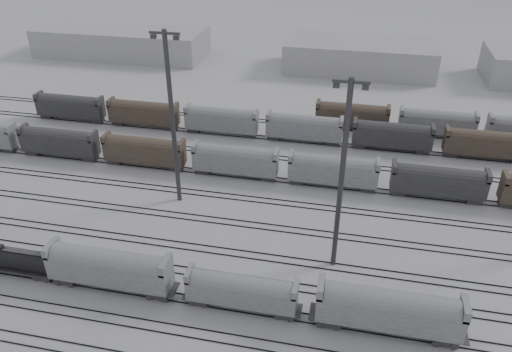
% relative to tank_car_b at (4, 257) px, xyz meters
% --- Properties ---
extents(ground, '(900.00, 900.00, 0.00)m').
position_rel_tank_car_b_xyz_m(ground, '(32.60, -1.00, -2.33)').
color(ground, '#AFB0B4').
rests_on(ground, ground).
extents(tracks, '(220.00, 71.50, 0.16)m').
position_rel_tank_car_b_xyz_m(tracks, '(32.60, 16.50, -2.25)').
color(tracks, black).
rests_on(tracks, ground).
extents(tank_car_b, '(16.33, 2.72, 4.04)m').
position_rel_tank_car_b_xyz_m(tank_car_b, '(0.00, 0.00, 0.00)').
color(tank_car_b, '#242426').
rests_on(tank_car_b, ground).
extents(hopper_car_a, '(16.04, 3.19, 5.73)m').
position_rel_tank_car_b_xyz_m(hopper_car_a, '(15.21, 0.00, 1.21)').
color(hopper_car_a, '#242426').
rests_on(hopper_car_a, ground).
extents(hopper_car_b, '(13.44, 2.67, 4.81)m').
position_rel_tank_car_b_xyz_m(hopper_car_b, '(32.23, 0.00, 0.63)').
color(hopper_car_b, '#242426').
rests_on(hopper_car_b, ground).
extents(hopper_car_c, '(16.32, 3.24, 5.84)m').
position_rel_tank_car_b_xyz_m(hopper_car_c, '(49.31, 0.00, 1.27)').
color(hopper_car_c, '#242426').
rests_on(hopper_car_c, ground).
extents(light_mast_b, '(4.43, 0.71, 27.71)m').
position_rel_tank_car_b_xyz_m(light_mast_b, '(16.53, 21.47, 12.37)').
color(light_mast_b, '#343436').
rests_on(light_mast_b, ground).
extents(light_mast_c, '(4.23, 0.68, 26.47)m').
position_rel_tank_car_b_xyz_m(light_mast_c, '(42.44, 10.69, 11.71)').
color(light_mast_c, '#343436').
rests_on(light_mast_c, ground).
extents(bg_string_near, '(151.00, 3.00, 5.60)m').
position_rel_tank_car_b_xyz_m(bg_string_near, '(40.60, 31.00, 0.47)').
color(bg_string_near, gray).
rests_on(bg_string_near, ground).
extents(bg_string_mid, '(151.00, 3.00, 5.60)m').
position_rel_tank_car_b_xyz_m(bg_string_mid, '(50.60, 47.00, 0.47)').
color(bg_string_mid, '#242426').
rests_on(bg_string_mid, ground).
extents(bg_string_far, '(66.00, 3.00, 5.60)m').
position_rel_tank_car_b_xyz_m(bg_string_far, '(68.10, 55.00, 0.47)').
color(bg_string_far, '#4A3B2F').
rests_on(bg_string_far, ground).
extents(warehouse_left, '(50.00, 18.00, 8.00)m').
position_rel_tank_car_b_xyz_m(warehouse_left, '(-27.40, 94.00, 1.67)').
color(warehouse_left, '#A3A3A5').
rests_on(warehouse_left, ground).
extents(warehouse_mid, '(40.00, 18.00, 8.00)m').
position_rel_tank_car_b_xyz_m(warehouse_mid, '(42.60, 94.00, 1.67)').
color(warehouse_mid, '#A3A3A5').
rests_on(warehouse_mid, ground).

